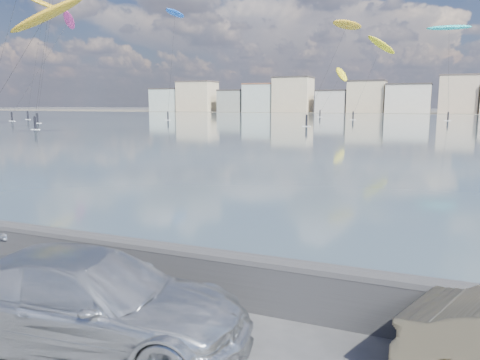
# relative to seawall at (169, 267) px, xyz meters

# --- Properties ---
(bay_water) EXTENTS (500.00, 177.00, 0.00)m
(bay_water) POSITION_rel_seawall_xyz_m (0.00, 88.80, -0.58)
(bay_water) COLOR #35454F
(bay_water) RESTS_ON ground
(far_shore_strip) EXTENTS (500.00, 60.00, 0.00)m
(far_shore_strip) POSITION_rel_seawall_xyz_m (0.00, 197.30, -0.57)
(far_shore_strip) COLOR #4C473D
(far_shore_strip) RESTS_ON ground
(seawall) EXTENTS (400.00, 0.36, 1.08)m
(seawall) POSITION_rel_seawall_xyz_m (0.00, 0.00, 0.00)
(seawall) COLOR #28282B
(seawall) RESTS_ON ground
(far_buildings) EXTENTS (240.79, 13.26, 14.60)m
(far_buildings) POSITION_rel_seawall_xyz_m (1.31, 183.30, 5.44)
(far_buildings) COLOR #B7C6BC
(far_buildings) RESTS_ON ground
(car_silver) EXTENTS (5.42, 2.84, 1.50)m
(car_silver) POSITION_rel_seawall_xyz_m (-0.08, -2.20, 0.17)
(car_silver) COLOR silver
(car_silver) RESTS_ON ground
(kitesurfer_0) EXTENTS (8.51, 18.92, 20.50)m
(kitesurfer_0) POSITION_rel_seawall_xyz_m (-9.25, 115.78, 17.18)
(kitesurfer_0) COLOR yellow
(kitesurfer_0) RESTS_ON ground
(kitesurfer_1) EXTENTS (7.15, 14.06, 14.62)m
(kitesurfer_1) POSITION_rel_seawall_xyz_m (-21.68, 130.39, 11.21)
(kitesurfer_1) COLOR yellow
(kitesurfer_1) RESTS_ON ground
(kitesurfer_2) EXTENTS (9.47, 15.43, 16.00)m
(kitesurfer_2) POSITION_rel_seawall_xyz_m (-36.46, 34.30, 12.87)
(kitesurfer_2) COLOR #BF8C19
(kitesurfer_2) RESTS_ON ground
(kitesurfer_4) EXTENTS (7.05, 19.20, 24.73)m
(kitesurfer_4) POSITION_rel_seawall_xyz_m (-75.62, 80.75, 21.73)
(kitesurfer_4) COLOR #E5338C
(kitesurfer_4) RESTS_ON ground
(kitesurfer_5) EXTENTS (7.48, 14.46, 30.13)m
(kitesurfer_5) POSITION_rel_seawall_xyz_m (-85.86, 84.17, 26.88)
(kitesurfer_5) COLOR #BF8C19
(kitesurfer_5) RESTS_ON ground
(kitesurfer_8) EXTENTS (11.12, 17.49, 22.23)m
(kitesurfer_8) POSITION_rel_seawall_xyz_m (5.90, 117.42, 20.70)
(kitesurfer_8) COLOR #19BFBF
(kitesurfer_8) RESTS_ON ground
(kitesurfer_9) EXTENTS (7.03, 19.44, 19.05)m
(kitesurfer_9) POSITION_rel_seawall_xyz_m (-11.73, 82.32, 17.17)
(kitesurfer_9) COLOR #BF8C19
(kitesurfer_9) RESTS_ON ground
(kitesurfer_13) EXTENTS (4.69, 13.17, 25.69)m
(kitesurfer_13) POSITION_rel_seawall_xyz_m (-54.03, 92.58, 23.69)
(kitesurfer_13) COLOR blue
(kitesurfer_13) RESTS_ON ground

